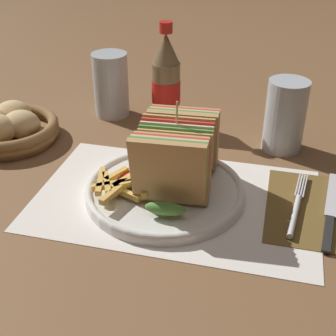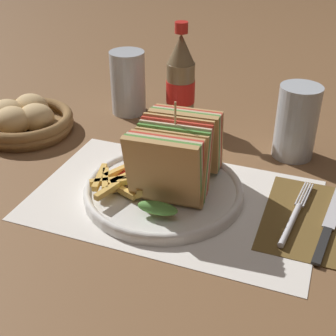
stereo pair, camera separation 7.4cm
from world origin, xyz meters
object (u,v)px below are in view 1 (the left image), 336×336
(coke_bottle_near, at_px, (166,82))
(glass_far, at_px, (111,89))
(fork, at_px, (296,209))
(glass_near, at_px, (285,116))
(club_sandwich, at_px, (177,156))
(bread_basket, at_px, (8,128))
(plate_main, at_px, (165,190))
(knife, at_px, (331,210))

(coke_bottle_near, bearing_deg, glass_far, 173.23)
(fork, bearing_deg, glass_near, 104.92)
(glass_far, bearing_deg, club_sandwich, -52.87)
(bread_basket, bearing_deg, coke_bottle_near, 27.97)
(club_sandwich, height_order, coke_bottle_near, coke_bottle_near)
(plate_main, distance_m, coke_bottle_near, 0.28)
(club_sandwich, height_order, glass_far, club_sandwich)
(coke_bottle_near, height_order, glass_far, coke_bottle_near)
(fork, xyz_separation_m, glass_far, (-0.39, 0.27, 0.05))
(plate_main, height_order, coke_bottle_near, coke_bottle_near)
(glass_near, bearing_deg, fork, -81.62)
(club_sandwich, relative_size, glass_near, 1.39)
(plate_main, relative_size, club_sandwich, 1.36)
(knife, bearing_deg, bread_basket, 177.16)
(glass_far, xyz_separation_m, bread_basket, (-0.15, -0.16, -0.03))
(knife, xyz_separation_m, coke_bottle_near, (-0.32, 0.24, 0.08))
(fork, distance_m, coke_bottle_near, 0.38)
(glass_near, distance_m, glass_far, 0.37)
(glass_near, bearing_deg, coke_bottle_near, 166.84)
(glass_far, bearing_deg, plate_main, -55.87)
(knife, distance_m, glass_near, 0.22)
(coke_bottle_near, xyz_separation_m, glass_far, (-0.12, 0.01, -0.03))
(plate_main, distance_m, club_sandwich, 0.06)
(plate_main, height_order, club_sandwich, club_sandwich)
(knife, relative_size, glass_near, 1.56)
(club_sandwich, height_order, fork, club_sandwich)
(plate_main, height_order, fork, plate_main)
(plate_main, relative_size, glass_far, 1.90)
(fork, height_order, glass_near, glass_near)
(fork, bearing_deg, plate_main, -173.03)
(knife, height_order, glass_far, glass_far)
(club_sandwich, relative_size, coke_bottle_near, 0.90)
(club_sandwich, distance_m, bread_basket, 0.38)
(fork, distance_m, glass_near, 0.21)
(plate_main, xyz_separation_m, glass_near, (0.17, 0.21, 0.06))
(bread_basket, bearing_deg, knife, -9.38)
(plate_main, bearing_deg, knife, 3.49)
(knife, relative_size, glass_far, 1.56)
(club_sandwich, height_order, glass_near, club_sandwich)
(glass_near, relative_size, bread_basket, 0.71)
(fork, distance_m, glass_far, 0.48)
(plate_main, distance_m, bread_basket, 0.36)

